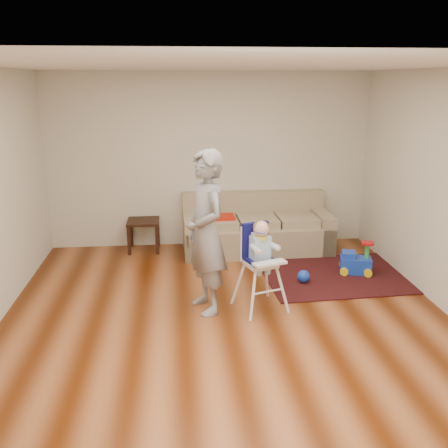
{
  "coord_description": "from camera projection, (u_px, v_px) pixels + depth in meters",
  "views": [
    {
      "loc": [
        -0.53,
        -4.97,
        2.57
      ],
      "look_at": [
        0.0,
        0.4,
        1.0
      ],
      "focal_mm": 40.0,
      "sensor_mm": 36.0,
      "label": 1
    }
  ],
  "objects": [
    {
      "name": "ground",
      "position": [
        228.0,
        321.0,
        5.52
      ],
      "size": [
        5.5,
        5.5,
        0.0
      ],
      "primitive_type": "plane",
      "color": "#4C1D05",
      "rests_on": "ground"
    },
    {
      "name": "room_envelope",
      "position": [
        223.0,
        145.0,
        5.5
      ],
      "size": [
        5.04,
        5.52,
        2.72
      ],
      "color": "beige",
      "rests_on": "ground"
    },
    {
      "name": "sofa",
      "position": [
        257.0,
        224.0,
        7.66
      ],
      "size": [
        2.27,
        0.96,
        0.87
      ],
      "rotation": [
        0.0,
        0.0,
        0.02
      ],
      "color": "gray",
      "rests_on": "ground"
    },
    {
      "name": "side_table",
      "position": [
        144.0,
        235.0,
        7.75
      ],
      "size": [
        0.48,
        0.48,
        0.48
      ],
      "primitive_type": null,
      "color": "black",
      "rests_on": "ground"
    },
    {
      "name": "area_rug",
      "position": [
        338.0,
        275.0,
        6.78
      ],
      "size": [
        2.09,
        1.62,
        0.02
      ],
      "primitive_type": "cube",
      "rotation": [
        0.0,
        0.0,
        0.05
      ],
      "color": "black",
      "rests_on": "ground"
    },
    {
      "name": "ride_on_toy",
      "position": [
        356.0,
        257.0,
        6.8
      ],
      "size": [
        0.47,
        0.39,
        0.45
      ],
      "primitive_type": null,
      "rotation": [
        0.0,
        0.0,
        -0.26
      ],
      "color": "blue",
      "rests_on": "area_rug"
    },
    {
      "name": "toy_ball",
      "position": [
        304.0,
        276.0,
        6.5
      ],
      "size": [
        0.16,
        0.16,
        0.16
      ],
      "primitive_type": "sphere",
      "color": "blue",
      "rests_on": "area_rug"
    },
    {
      "name": "high_chair",
      "position": [
        260.0,
        267.0,
        5.68
      ],
      "size": [
        0.62,
        0.62,
        1.06
      ],
      "rotation": [
        0.0,
        0.0,
        0.32
      ],
      "color": "silver",
      "rests_on": "ground"
    },
    {
      "name": "adult",
      "position": [
        206.0,
        233.0,
        5.54
      ],
      "size": [
        0.64,
        0.79,
        1.86
      ],
      "primitive_type": "imported",
      "rotation": [
        0.0,
        0.0,
        -1.24
      ],
      "color": "gray",
      "rests_on": "ground"
    }
  ]
}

